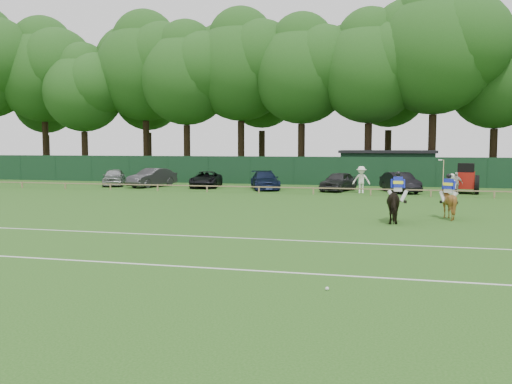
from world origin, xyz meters
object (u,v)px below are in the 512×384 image
(horse_dark, at_px, (398,203))
(sedan_navy, at_px, (265,180))
(hatch_grey, at_px, (339,181))
(sedan_silver, at_px, (114,177))
(sedan_grey, at_px, (152,178))
(spectator_left, at_px, (361,180))
(tractor, at_px, (466,179))
(estate_black, at_px, (400,182))
(spectator_right, at_px, (451,185))
(utility_shed, at_px, (387,167))
(horse_chestnut, at_px, (448,202))
(spectator_mid, at_px, (456,183))
(suv_black, at_px, (206,179))
(polo_ball, at_px, (327,289))

(horse_dark, height_order, sedan_navy, horse_dark)
(sedan_navy, xyz_separation_m, hatch_grey, (5.82, -0.18, 0.02))
(sedan_silver, height_order, sedan_grey, sedan_grey)
(sedan_grey, relative_size, spectator_left, 2.40)
(sedan_navy, relative_size, tractor, 1.72)
(estate_black, bearing_deg, hatch_grey, 156.17)
(spectator_right, xyz_separation_m, utility_shed, (-4.41, 10.91, 0.76))
(sedan_grey, bearing_deg, horse_chestnut, -17.03)
(hatch_grey, relative_size, spectator_mid, 2.69)
(utility_shed, relative_size, tractor, 2.95)
(horse_dark, distance_m, hatch_grey, 17.08)
(spectator_right, bearing_deg, tractor, 89.39)
(estate_black, bearing_deg, spectator_mid, -34.78)
(horse_dark, distance_m, suv_black, 23.17)
(sedan_navy, height_order, spectator_right, spectator_right)
(suv_black, bearing_deg, polo_ball, -74.96)
(horse_dark, bearing_deg, suv_black, -52.42)
(horse_dark, relative_size, spectator_mid, 1.32)
(horse_dark, height_order, polo_ball, horse_dark)
(sedan_silver, relative_size, polo_ball, 48.41)
(spectator_mid, xyz_separation_m, tractor, (0.80, 1.09, 0.24))
(spectator_right, bearing_deg, estate_black, 176.31)
(sedan_navy, height_order, estate_black, estate_black)
(horse_chestnut, distance_m, hatch_grey, 16.03)
(spectator_left, xyz_separation_m, tractor, (7.37, 1.59, 0.06))
(estate_black, bearing_deg, spectator_left, -175.56)
(spectator_mid, bearing_deg, sedan_grey, -178.36)
(tractor, bearing_deg, sedan_grey, -171.75)
(sedan_navy, height_order, utility_shed, utility_shed)
(hatch_grey, height_order, estate_black, estate_black)
(polo_ball, height_order, utility_shed, utility_shed)
(estate_black, bearing_deg, sedan_silver, 155.96)
(utility_shed, bearing_deg, spectator_right, -67.98)
(hatch_grey, relative_size, spectator_left, 2.18)
(sedan_navy, distance_m, tractor, 14.99)
(spectator_left, height_order, tractor, tractor)
(spectator_right, relative_size, polo_ball, 17.20)
(horse_dark, xyz_separation_m, tractor, (4.99, 16.64, 0.15))
(suv_black, height_order, utility_shed, utility_shed)
(suv_black, height_order, polo_ball, suv_black)
(sedan_silver, xyz_separation_m, hatch_grey, (19.34, -0.74, -0.01))
(hatch_grey, relative_size, utility_shed, 0.51)
(spectator_right, bearing_deg, horse_chestnut, -69.10)
(sedan_grey, height_order, estate_black, sedan_grey)
(spectator_right, bearing_deg, polo_ball, -74.30)
(sedan_grey, height_order, sedan_navy, sedan_grey)
(suv_black, distance_m, estate_black, 15.61)
(horse_dark, xyz_separation_m, suv_black, (-15.19, 17.49, -0.23))
(sedan_grey, bearing_deg, sedan_silver, -168.12)
(horse_dark, xyz_separation_m, hatch_grey, (-4.17, 16.57, -0.16))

